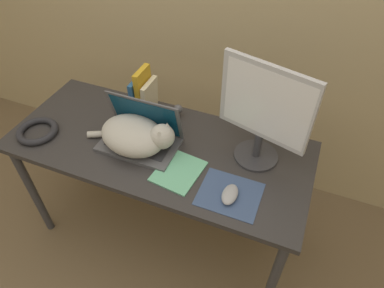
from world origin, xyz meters
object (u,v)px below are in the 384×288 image
Objects in this scene: notepad at (179,171)px; computer_mouse at (230,194)px; cat at (136,135)px; webcam at (178,109)px; laptop at (141,136)px; external_monitor at (264,112)px; book_row at (144,93)px; cable_coil at (37,131)px.

computer_mouse is at bearing -10.84° from notepad.
webcam is (0.09, 0.29, -0.03)m from cat.
laptop reaches higher than computer_mouse.
computer_mouse is (-0.04, -0.27, -0.24)m from external_monitor.
cat is at bearing -164.20° from external_monitor.
webcam is (-0.16, 0.36, 0.04)m from notepad.
notepad is (-0.25, 0.05, -0.01)m from computer_mouse.
external_monitor is 0.67m from book_row.
cat is 0.52m from cable_coil.
laptop is at bearing 156.30° from notepad.
external_monitor reaches higher than notepad.
webcam reaches higher than cable_coil.
external_monitor reaches higher than cat.
cable_coil is 0.71m from webcam.
external_monitor is at bearing 12.32° from laptop.
laptop reaches higher than notepad.
book_row is at bearing 135.05° from notepad.
external_monitor is at bearing 15.80° from cat.
computer_mouse reaches higher than notepad.
notepad is at bearing -66.12° from webcam.
cat is 0.94× the size of external_monitor.
book_row is at bearing 42.63° from cable_coil.
external_monitor is at bearing 13.52° from cable_coil.
cat is 0.26m from notepad.
cable_coil is 0.75m from notepad.
cable_coil is at bearing -168.93° from cat.
book_row reaches higher than notepad.
computer_mouse is at bearing -98.72° from external_monitor.
external_monitor is (0.53, 0.12, 0.22)m from laptop.
book_row is (-0.10, 0.27, 0.03)m from cat.
external_monitor is 2.41× the size of cable_coil.
cable_coil is at bearing -146.96° from webcam.
external_monitor is 1.10m from cable_coil.
laptop is 0.76× the size of external_monitor.
external_monitor is at bearing -10.84° from book_row.
cat reaches higher than notepad.
notepad is (-0.29, -0.22, -0.26)m from external_monitor.
webcam is at bearing 71.99° from laptop.
laptop is 1.84× the size of cable_coil.
webcam is (-0.41, 0.40, 0.03)m from computer_mouse.
notepad is at bearing -15.99° from cat.
cat is 0.29m from book_row.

